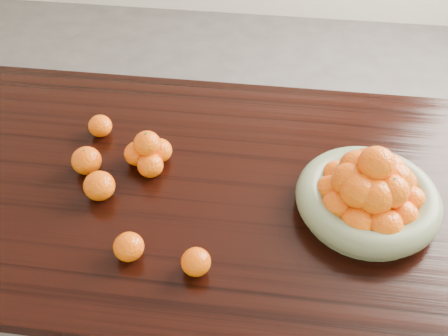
# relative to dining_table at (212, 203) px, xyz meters

# --- Properties ---
(ground) EXTENTS (5.00, 5.00, 0.00)m
(ground) POSITION_rel_dining_table_xyz_m (0.00, 0.00, -0.66)
(ground) COLOR #5C5857
(ground) RESTS_ON ground
(dining_table) EXTENTS (2.00, 1.00, 0.75)m
(dining_table) POSITION_rel_dining_table_xyz_m (0.00, 0.00, 0.00)
(dining_table) COLOR black
(dining_table) RESTS_ON ground
(fruit_bowl) EXTENTS (0.38, 0.38, 0.21)m
(fruit_bowl) POSITION_rel_dining_table_xyz_m (0.43, -0.05, 0.16)
(fruit_bowl) COLOR gray
(fruit_bowl) RESTS_ON dining_table
(orange_pyramid) EXTENTS (0.14, 0.14, 0.12)m
(orange_pyramid) POSITION_rel_dining_table_xyz_m (-0.19, 0.05, 0.14)
(orange_pyramid) COLOR orange
(orange_pyramid) RESTS_ON dining_table
(loose_orange_0) EXTENTS (0.09, 0.09, 0.08)m
(loose_orange_0) POSITION_rel_dining_table_xyz_m (-0.36, 0.00, 0.13)
(loose_orange_0) COLOR orange
(loose_orange_0) RESTS_ON dining_table
(loose_orange_1) EXTENTS (0.08, 0.08, 0.07)m
(loose_orange_1) POSITION_rel_dining_table_xyz_m (-0.16, -0.28, 0.13)
(loose_orange_1) COLOR orange
(loose_orange_1) RESTS_ON dining_table
(loose_orange_2) EXTENTS (0.07, 0.07, 0.07)m
(loose_orange_2) POSITION_rel_dining_table_xyz_m (0.01, -0.30, 0.12)
(loose_orange_2) COLOR orange
(loose_orange_2) RESTS_ON dining_table
(loose_orange_3) EXTENTS (0.07, 0.07, 0.07)m
(loose_orange_3) POSITION_rel_dining_table_xyz_m (-0.38, 0.16, 0.12)
(loose_orange_3) COLOR orange
(loose_orange_3) RESTS_ON dining_table
(loose_orange_4) EXTENTS (0.09, 0.09, 0.08)m
(loose_orange_4) POSITION_rel_dining_table_xyz_m (-0.30, -0.09, 0.13)
(loose_orange_4) COLOR orange
(loose_orange_4) RESTS_ON dining_table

